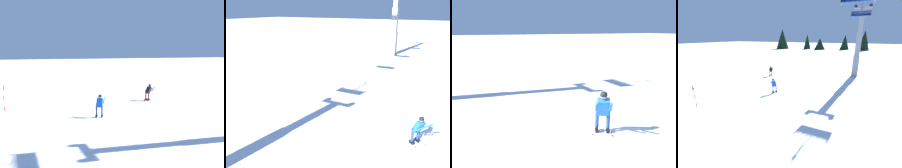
{
  "view_description": "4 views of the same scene",
  "coord_description": "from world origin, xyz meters",
  "views": [
    {
      "loc": [
        6.91,
        18.11,
        4.55
      ],
      "look_at": [
        0.87,
        2.61,
        2.49
      ],
      "focal_mm": 43.16,
      "sensor_mm": 36.0,
      "label": 1
    },
    {
      "loc": [
        -9.5,
        -0.64,
        6.38
      ],
      "look_at": [
        0.26,
        4.77,
        2.73
      ],
      "focal_mm": 37.21,
      "sensor_mm": 36.0,
      "label": 2
    },
    {
      "loc": [
        -3.28,
        -5.56,
        3.57
      ],
      "look_at": [
        0.73,
        3.24,
        1.28
      ],
      "focal_mm": 37.84,
      "sensor_mm": 36.0,
      "label": 3
    },
    {
      "loc": [
        14.65,
        9.23,
        6.02
      ],
      "look_at": [
        2.03,
        3.24,
        1.56
      ],
      "focal_mm": 24.06,
      "sensor_mm": 36.0,
      "label": 4
    }
  ],
  "objects": [
    {
      "name": "ground_plane",
      "position": [
        0.0,
        0.0,
        0.0
      ],
      "size": [
        260.0,
        260.0,
        0.0
      ],
      "primitive_type": "plane",
      "color": "white"
    },
    {
      "name": "skier_carving_main",
      "position": [
        1.07,
        0.78,
        0.9
      ],
      "size": [
        1.34,
        1.66,
        1.69
      ],
      "color": "white",
      "rests_on": "ground_plane"
    }
  ]
}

